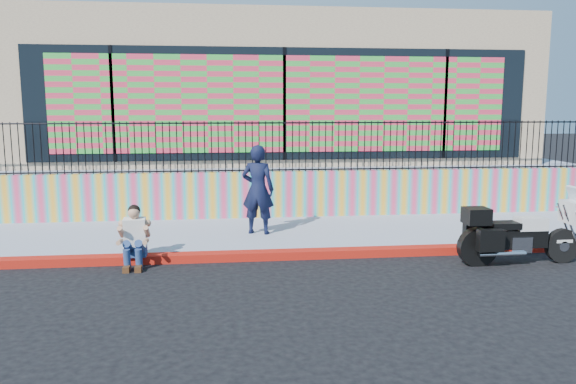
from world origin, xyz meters
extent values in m
plane|color=black|center=(0.00, 0.00, 0.00)|extent=(90.00, 90.00, 0.00)
cube|color=#9F0C0B|center=(0.00, 0.00, 0.07)|extent=(16.00, 0.30, 0.15)
cube|color=#97A0B5|center=(0.00, 1.65, 0.07)|extent=(16.00, 3.00, 0.15)
cube|color=#EE3E6D|center=(0.00, 3.25, 0.70)|extent=(16.00, 0.20, 1.10)
cube|color=#97A0B5|center=(0.00, 8.35, 0.62)|extent=(16.00, 10.00, 1.25)
cube|color=tan|center=(0.00, 8.15, 3.25)|extent=(14.00, 8.00, 4.00)
cube|color=black|center=(0.00, 4.13, 2.85)|extent=(12.60, 0.04, 2.80)
cube|color=#E83352|center=(0.00, 4.10, 2.85)|extent=(11.48, 0.02, 2.40)
cylinder|color=black|center=(4.50, -0.83, 0.31)|extent=(0.62, 0.13, 0.62)
cylinder|color=black|center=(2.90, -0.83, 0.31)|extent=(0.62, 0.13, 0.62)
cube|color=black|center=(3.70, -0.83, 0.47)|extent=(0.90, 0.26, 0.32)
cube|color=silver|center=(3.66, -0.83, 0.38)|extent=(0.38, 0.32, 0.28)
cube|color=silver|center=(3.87, -0.83, 0.74)|extent=(0.52, 0.30, 0.23)
cube|color=black|center=(3.37, -0.83, 0.72)|extent=(0.52, 0.32, 0.11)
cube|color=silver|center=(4.67, -0.83, 0.92)|extent=(0.28, 0.49, 0.40)
cube|color=black|center=(2.85, -0.83, 0.90)|extent=(0.41, 0.40, 0.28)
cube|color=black|center=(3.00, -1.11, 0.52)|extent=(0.45, 0.17, 0.38)
cube|color=black|center=(3.00, -0.55, 0.52)|extent=(0.45, 0.17, 0.38)
cube|color=silver|center=(4.50, -0.83, 0.41)|extent=(0.30, 0.15, 0.06)
imported|color=black|center=(-0.84, 1.49, 1.08)|extent=(0.78, 0.63, 1.87)
cube|color=navy|center=(-3.12, -0.07, 0.24)|extent=(0.36, 0.28, 0.18)
cube|color=silver|center=(-3.12, -0.11, 0.59)|extent=(0.38, 0.27, 0.54)
sphere|color=tan|center=(-3.12, -0.15, 0.95)|extent=(0.21, 0.21, 0.21)
cube|color=#472814|center=(-3.22, -0.51, 0.05)|extent=(0.11, 0.26, 0.10)
cube|color=#472814|center=(-3.02, -0.51, 0.05)|extent=(0.11, 0.26, 0.10)
camera|label=1|loc=(-1.54, -10.05, 2.80)|focal=35.00mm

